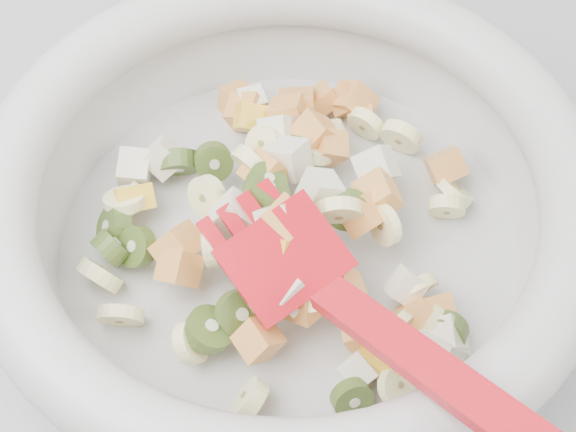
% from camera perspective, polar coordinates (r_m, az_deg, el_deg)
% --- Properties ---
extents(mixing_bowl, '(0.40, 0.36, 0.15)m').
position_cam_1_polar(mixing_bowl, '(0.51, 0.03, 0.52)').
color(mixing_bowl, '#B7B7B5').
rests_on(mixing_bowl, counter).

